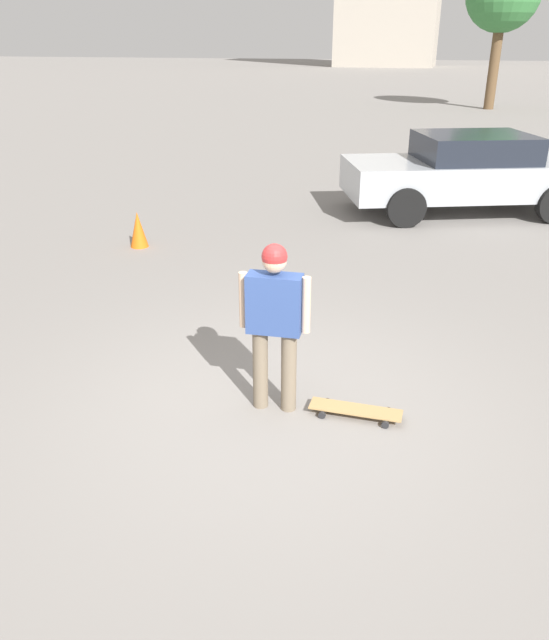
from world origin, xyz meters
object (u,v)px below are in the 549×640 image
person (274,315)px  skateboard (356,410)px  traffic_cone (138,229)px  car_parked_near (467,172)px

person → skateboard: 1.14m
skateboard → person: bearing=3.9°
person → traffic_cone: (3.51, -4.07, -0.64)m
person → traffic_cone: person is taller
skateboard → traffic_cone: (4.26, -4.02, 0.23)m
person → car_parked_near: bearing=74.9°
skateboard → car_parked_near: (-0.78, -7.85, 0.72)m
person → skateboard: bearing=0.2°
person → skateboard: size_ratio=1.89×
person → car_parked_near: size_ratio=0.32×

